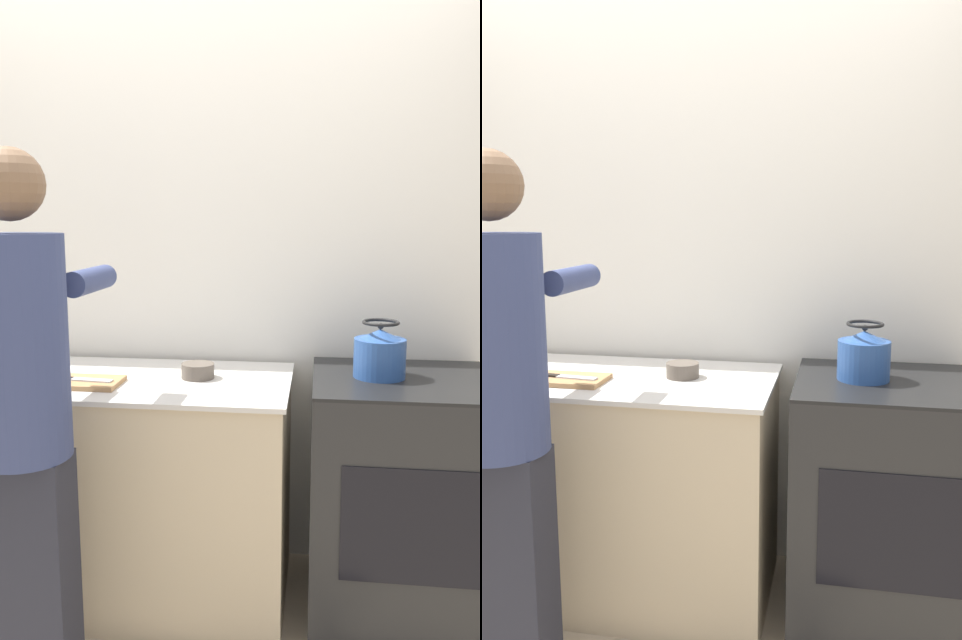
% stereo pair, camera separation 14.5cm
% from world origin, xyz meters
% --- Properties ---
extents(wall_back, '(8.00, 0.05, 2.60)m').
position_xyz_m(wall_back, '(0.00, 0.69, 1.30)').
color(wall_back, silver).
rests_on(wall_back, ground_plane).
extents(counter, '(1.55, 0.65, 0.89)m').
position_xyz_m(counter, '(-0.38, 0.31, 0.45)').
color(counter, '#C6B28E').
rests_on(counter, ground_plane).
extents(oven, '(0.66, 0.61, 0.93)m').
position_xyz_m(oven, '(0.81, 0.30, 0.46)').
color(oven, black).
rests_on(oven, ground_plane).
extents(person, '(0.33, 0.57, 1.70)m').
position_xyz_m(person, '(-0.38, -0.25, 0.94)').
color(person, '#252630').
rests_on(person, ground_plane).
extents(cutting_board, '(0.39, 0.18, 0.02)m').
position_xyz_m(cutting_board, '(-0.42, 0.20, 0.90)').
color(cutting_board, '#A87A4C').
rests_on(cutting_board, counter).
extents(knife, '(0.26, 0.06, 0.01)m').
position_xyz_m(knife, '(-0.38, 0.19, 0.91)').
color(knife, silver).
rests_on(knife, cutting_board).
extents(kettle, '(0.19, 0.19, 0.21)m').
position_xyz_m(kettle, '(0.71, 0.31, 1.01)').
color(kettle, '#284C8C').
rests_on(kettle, oven).
extents(bowl_prep, '(0.13, 0.13, 0.06)m').
position_xyz_m(bowl_prep, '(0.04, 0.34, 0.92)').
color(bowl_prep, brown).
rests_on(bowl_prep, counter).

